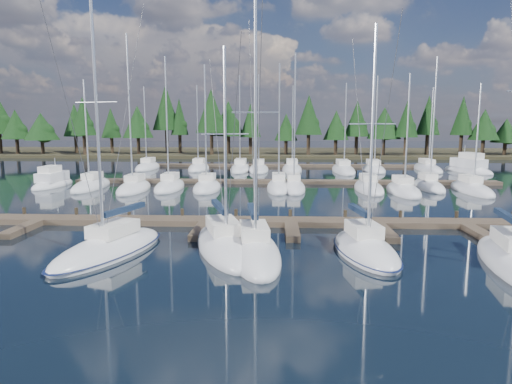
{
  "coord_description": "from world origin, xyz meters",
  "views": [
    {
      "loc": [
        -1.1,
        -13.87,
        7.29
      ],
      "look_at": [
        -2.65,
        22.0,
        1.72
      ],
      "focal_mm": 32.0,
      "sensor_mm": 36.0,
      "label": 1
    }
  ],
  "objects_px": {
    "front_sailboat_2": "(225,246)",
    "motor_yacht_left": "(53,182)",
    "front_sailboat_3": "(255,251)",
    "motor_yacht_right": "(468,168)",
    "main_dock": "(291,224)",
    "front_sailboat_4": "(365,249)",
    "front_sailboat_1": "(110,249)"
  },
  "relations": [
    {
      "from": "front_sailboat_1",
      "to": "motor_yacht_left",
      "type": "distance_m",
      "value": 30.77
    },
    {
      "from": "front_sailboat_1",
      "to": "front_sailboat_4",
      "type": "height_order",
      "value": "front_sailboat_1"
    },
    {
      "from": "front_sailboat_2",
      "to": "motor_yacht_left",
      "type": "height_order",
      "value": "front_sailboat_2"
    },
    {
      "from": "main_dock",
      "to": "front_sailboat_3",
      "type": "height_order",
      "value": "front_sailboat_3"
    },
    {
      "from": "main_dock",
      "to": "front_sailboat_3",
      "type": "relative_size",
      "value": 3.13
    },
    {
      "from": "main_dock",
      "to": "front_sailboat_1",
      "type": "height_order",
      "value": "front_sailboat_1"
    },
    {
      "from": "front_sailboat_2",
      "to": "front_sailboat_3",
      "type": "relative_size",
      "value": 0.85
    },
    {
      "from": "front_sailboat_3",
      "to": "motor_yacht_left",
      "type": "distance_m",
      "value": 35.81
    },
    {
      "from": "front_sailboat_2",
      "to": "motor_yacht_right",
      "type": "bearing_deg",
      "value": 53.77
    },
    {
      "from": "motor_yacht_right",
      "to": "main_dock",
      "type": "bearing_deg",
      "value": -126.69
    },
    {
      "from": "front_sailboat_3",
      "to": "motor_yacht_left",
      "type": "bearing_deg",
      "value": 132.65
    },
    {
      "from": "main_dock",
      "to": "front_sailboat_4",
      "type": "distance_m",
      "value": 7.62
    },
    {
      "from": "front_sailboat_2",
      "to": "motor_yacht_left",
      "type": "xyz_separation_m",
      "value": [
        -22.48,
        25.16,
        0.16
      ]
    },
    {
      "from": "front_sailboat_2",
      "to": "motor_yacht_right",
      "type": "distance_m",
      "value": 52.39
    },
    {
      "from": "front_sailboat_2",
      "to": "motor_yacht_right",
      "type": "relative_size",
      "value": 1.22
    },
    {
      "from": "front_sailboat_2",
      "to": "front_sailboat_4",
      "type": "bearing_deg",
      "value": -3.62
    },
    {
      "from": "front_sailboat_3",
      "to": "front_sailboat_4",
      "type": "xyz_separation_m",
      "value": [
        6.09,
        0.68,
        -0.01
      ]
    },
    {
      "from": "motor_yacht_right",
      "to": "motor_yacht_left",
      "type": "bearing_deg",
      "value": -162.25
    },
    {
      "from": "motor_yacht_right",
      "to": "front_sailboat_4",
      "type": "bearing_deg",
      "value": -118.37
    },
    {
      "from": "front_sailboat_4",
      "to": "front_sailboat_3",
      "type": "bearing_deg",
      "value": -173.59
    },
    {
      "from": "front_sailboat_4",
      "to": "motor_yacht_right",
      "type": "xyz_separation_m",
      "value": [
        23.09,
        42.76,
        0.23
      ]
    },
    {
      "from": "front_sailboat_3",
      "to": "motor_yacht_right",
      "type": "xyz_separation_m",
      "value": [
        29.18,
        43.44,
        0.22
      ]
    },
    {
      "from": "front_sailboat_2",
      "to": "front_sailboat_4",
      "type": "height_order",
      "value": "front_sailboat_4"
    },
    {
      "from": "main_dock",
      "to": "front_sailboat_4",
      "type": "xyz_separation_m",
      "value": [
        3.88,
        -6.55,
        0.08
      ]
    },
    {
      "from": "front_sailboat_4",
      "to": "motor_yacht_left",
      "type": "xyz_separation_m",
      "value": [
        -30.35,
        25.65,
        0.15
      ]
    },
    {
      "from": "front_sailboat_2",
      "to": "front_sailboat_3",
      "type": "bearing_deg",
      "value": -33.53
    },
    {
      "from": "front_sailboat_2",
      "to": "motor_yacht_left",
      "type": "relative_size",
      "value": 1.54
    },
    {
      "from": "front_sailboat_4",
      "to": "front_sailboat_2",
      "type": "bearing_deg",
      "value": 176.38
    },
    {
      "from": "front_sailboat_1",
      "to": "front_sailboat_4",
      "type": "relative_size",
      "value": 1.16
    },
    {
      "from": "front_sailboat_1",
      "to": "front_sailboat_2",
      "type": "bearing_deg",
      "value": 9.16
    },
    {
      "from": "front_sailboat_3",
      "to": "motor_yacht_right",
      "type": "relative_size",
      "value": 1.43
    },
    {
      "from": "front_sailboat_3",
      "to": "front_sailboat_1",
      "type": "bearing_deg",
      "value": 178.84
    }
  ]
}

